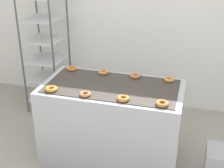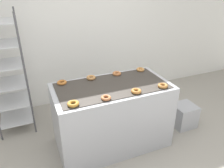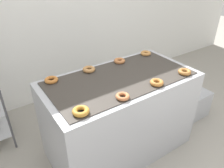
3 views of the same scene
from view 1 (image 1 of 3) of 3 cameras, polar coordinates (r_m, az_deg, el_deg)
The scene contains 12 objects.
wall_back at distance 4.55m, azimuth 5.14°, elevation 12.88°, with size 8.00×0.05×2.80m.
fryer_machine at distance 3.55m, azimuth 0.00°, elevation -7.09°, with size 1.51×0.80×0.93m.
baking_rack_cart at distance 4.58m, azimuth -11.96°, elevation 6.21°, with size 0.50×0.57×1.80m.
glaze_bin at distance 3.59m, azimuth 19.36°, elevation -13.75°, with size 0.34×0.33×0.37m.
donut_near_left at distance 3.27m, azimuth -11.03°, elevation -0.88°, with size 0.13×0.13×0.04m, color #B57C2B.
donut_near_midleft at distance 3.12m, azimuth -4.91°, elevation -1.84°, with size 0.12×0.12×0.03m, color #B46A3F.
donut_near_midright at distance 3.03m, azimuth 2.07°, elevation -2.65°, with size 0.12×0.12×0.04m, color #B16F31.
donut_near_right at distance 2.97m, azimuth 9.17°, elevation -3.54°, with size 0.13×0.13×0.04m, color #A66B33.
donut_far_left at distance 3.75m, azimuth -7.34°, elevation 2.83°, with size 0.12×0.12×0.04m, color #B66A2C.
donut_far_midleft at distance 3.62m, azimuth -1.60°, elevation 2.21°, with size 0.13×0.13×0.04m, color #AF7943.
donut_far_midright at distance 3.53m, azimuth 4.28°, elevation 1.53°, with size 0.12×0.12×0.04m, color #B56D3D.
donut_far_right at distance 3.49m, azimuth 10.45°, elevation 0.84°, with size 0.12×0.12×0.04m, color #BD8042.
Camera 1 is at (0.81, -2.25, 2.35)m, focal length 50.00 mm.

